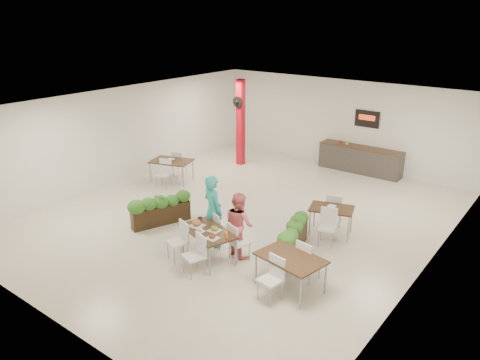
# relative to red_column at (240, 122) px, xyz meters

# --- Properties ---
(ground) EXTENTS (12.00, 12.00, 0.00)m
(ground) POSITION_rel_red_column_xyz_m (3.00, -3.79, -1.64)
(ground) COLOR beige
(ground) RESTS_ON ground
(room_shell) EXTENTS (10.10, 12.10, 3.22)m
(room_shell) POSITION_rel_red_column_xyz_m (3.00, -3.79, 0.36)
(room_shell) COLOR white
(room_shell) RESTS_ON ground
(red_column) EXTENTS (0.40, 0.41, 3.20)m
(red_column) POSITION_rel_red_column_xyz_m (0.00, 0.00, 0.00)
(red_column) COLOR #B90C1A
(red_column) RESTS_ON ground
(service_counter) EXTENTS (3.00, 0.64, 2.20)m
(service_counter) POSITION_rel_red_column_xyz_m (4.00, 1.86, -1.15)
(service_counter) COLOR #322F2D
(service_counter) RESTS_ON ground
(main_table) EXTENTS (1.68, 1.93, 0.92)m
(main_table) POSITION_rel_red_column_xyz_m (3.83, -6.27, -1.01)
(main_table) COLOR black
(main_table) RESTS_ON ground
(diner_man) EXTENTS (0.77, 0.62, 1.81)m
(diner_man) POSITION_rel_red_column_xyz_m (3.44, -5.62, -0.74)
(diner_man) COLOR #27ABA7
(diner_man) RESTS_ON ground
(diner_woman) EXTENTS (0.91, 0.81, 1.57)m
(diner_woman) POSITION_rel_red_column_xyz_m (4.24, -5.62, -0.86)
(diner_woman) COLOR #DE626B
(diner_woman) RESTS_ON ground
(planter_left) EXTENTS (0.87, 1.67, 0.91)m
(planter_left) POSITION_rel_red_column_xyz_m (1.54, -5.58, -1.15)
(planter_left) COLOR black
(planter_left) RESTS_ON ground
(planter_right) EXTENTS (0.83, 1.76, 0.95)m
(planter_right) POSITION_rel_red_column_xyz_m (5.25, -4.77, -1.15)
(planter_right) COLOR black
(planter_right) RESTS_ON ground
(side_table_a) EXTENTS (1.54, 1.67, 0.92)m
(side_table_a) POSITION_rel_red_column_xyz_m (-0.67, -2.97, -1.00)
(side_table_a) COLOR black
(side_table_a) RESTS_ON ground
(side_table_b) EXTENTS (1.27, 1.67, 0.92)m
(side_table_b) POSITION_rel_red_column_xyz_m (5.49, -3.34, -1.02)
(side_table_b) COLOR black
(side_table_b) RESTS_ON ground
(side_table_c) EXTENTS (1.49, 1.67, 0.92)m
(side_table_c) POSITION_rel_red_column_xyz_m (6.00, -6.17, -1.01)
(side_table_c) COLOR black
(side_table_c) RESTS_ON ground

